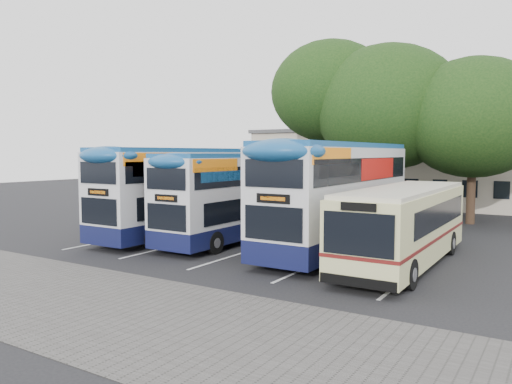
{
  "coord_description": "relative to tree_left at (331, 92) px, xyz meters",
  "views": [
    {
      "loc": [
        7.66,
        -14.14,
        4.2
      ],
      "look_at": [
        -4.28,
        5.0,
        2.42
      ],
      "focal_mm": 35.0,
      "sensor_mm": 36.0,
      "label": 1
    }
  ],
  "objects": [
    {
      "name": "ground",
      "position": [
        6.18,
        -17.65,
        -8.33
      ],
      "size": [
        120.0,
        120.0,
        0.0
      ],
      "primitive_type": "plane",
      "color": "black",
      "rests_on": "ground"
    },
    {
      "name": "paving_strip",
      "position": [
        4.18,
        -22.65,
        -8.32
      ],
      "size": [
        40.0,
        6.0,
        0.01
      ],
      "primitive_type": "cube",
      "color": "#595654",
      "rests_on": "ground"
    },
    {
      "name": "bay_lines",
      "position": [
        2.43,
        -12.65,
        -8.32
      ],
      "size": [
        14.12,
        11.0,
        0.01
      ],
      "color": "silver",
      "rests_on": "ground"
    },
    {
      "name": "depot_building",
      "position": [
        6.18,
        9.34,
        -5.18
      ],
      "size": [
        32.4,
        8.4,
        6.2
      ],
      "color": "#B7AA93",
      "rests_on": "ground"
    },
    {
      "name": "tree_left",
      "position": [
        0.0,
        0.0,
        0.0
      ],
      "size": [
        8.13,
        8.13,
        11.8
      ],
      "color": "black",
      "rests_on": "ground"
    },
    {
      "name": "tree_mid",
      "position": [
        3.99,
        -0.06,
        -1.24
      ],
      "size": [
        9.37,
        9.37,
        11.08
      ],
      "color": "black",
      "rests_on": "ground"
    },
    {
      "name": "tree_right",
      "position": [
        9.1,
        -0.23,
        -2.1
      ],
      "size": [
        8.25,
        8.25,
        9.75
      ],
      "color": "black",
      "rests_on": "ground"
    },
    {
      "name": "bus_dd_left",
      "position": [
        -2.67,
        -12.39,
        -5.89
      ],
      "size": [
        2.58,
        10.64,
        4.43
      ],
      "color": "#10143C",
      "rests_on": "ground"
    },
    {
      "name": "bus_dd_mid",
      "position": [
        0.46,
        -12.03,
        -6.03
      ],
      "size": [
        2.43,
        10.01,
        4.17
      ],
      "color": "#10143C",
      "rests_on": "ground"
    },
    {
      "name": "bus_dd_right",
      "position": [
        5.55,
        -11.86,
        -5.79
      ],
      "size": [
        2.69,
        11.08,
        4.62
      ],
      "color": "#10143C",
      "rests_on": "ground"
    },
    {
      "name": "bus_single",
      "position": [
        8.78,
        -13.15,
        -6.68
      ],
      "size": [
        2.49,
        9.78,
        2.92
      ],
      "color": "#CFCD8A",
      "rests_on": "ground"
    }
  ]
}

